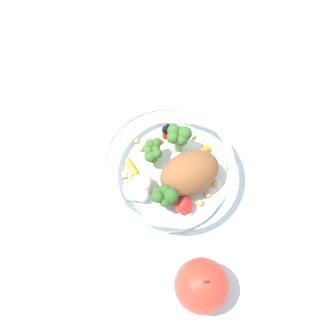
{
  "coord_description": "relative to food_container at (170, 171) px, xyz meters",
  "views": [
    {
      "loc": [
        0.13,
        0.2,
        0.54
      ],
      "look_at": [
        0.01,
        0.0,
        0.03
      ],
      "focal_mm": 38.05,
      "sensor_mm": 36.0,
      "label": 1
    }
  ],
  "objects": [
    {
      "name": "ground_plane",
      "position": [
        -0.01,
        -0.01,
        -0.03
      ],
      "size": [
        2.4,
        2.4,
        0.0
      ],
      "primitive_type": "plane",
      "color": "silver"
    },
    {
      "name": "loose_apple",
      "position": [
        0.06,
        0.17,
        0.0
      ],
      "size": [
        0.08,
        0.08,
        0.09
      ],
      "color": "#BC3828",
      "rests_on": "ground_plane"
    },
    {
      "name": "food_container",
      "position": [
        0.0,
        0.0,
        0.0
      ],
      "size": [
        0.21,
        0.21,
        0.08
      ],
      "color": "white",
      "rests_on": "ground_plane"
    }
  ]
}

